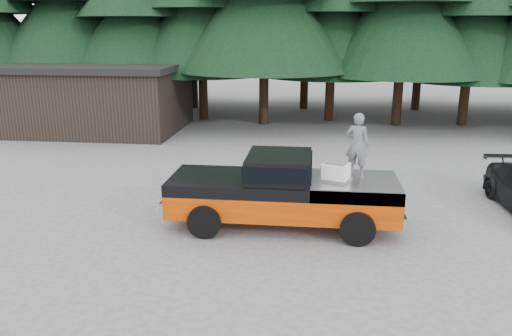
# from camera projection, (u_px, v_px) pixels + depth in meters

# --- Properties ---
(ground) EXTENTS (120.00, 120.00, 0.00)m
(ground) POSITION_uv_depth(u_px,v_px,m) (245.00, 229.00, 12.85)
(ground) COLOR #494A4C
(ground) RESTS_ON ground
(pickup_truck) EXTENTS (6.00, 2.04, 1.33)m
(pickup_truck) POSITION_uv_depth(u_px,v_px,m) (283.00, 202.00, 12.90)
(pickup_truck) COLOR #CF3F00
(pickup_truck) RESTS_ON ground
(truck_cab) EXTENTS (1.66, 1.90, 0.59)m
(truck_cab) POSITION_uv_depth(u_px,v_px,m) (279.00, 166.00, 12.65)
(truck_cab) COLOR black
(truck_cab) RESTS_ON pickup_truck
(air_compressor) EXTENTS (0.74, 0.68, 0.42)m
(air_compressor) POSITION_uv_depth(u_px,v_px,m) (336.00, 173.00, 12.37)
(air_compressor) COLOR silver
(air_compressor) RESTS_ON pickup_truck
(man_on_bed) EXTENTS (0.69, 0.56, 1.64)m
(man_on_bed) POSITION_uv_depth(u_px,v_px,m) (357.00, 145.00, 12.60)
(man_on_bed) COLOR #53545A
(man_on_bed) RESTS_ON pickup_truck
(utility_building) EXTENTS (8.40, 6.40, 3.30)m
(utility_building) POSITION_uv_depth(u_px,v_px,m) (99.00, 97.00, 24.88)
(utility_building) COLOR black
(utility_building) RESTS_ON ground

